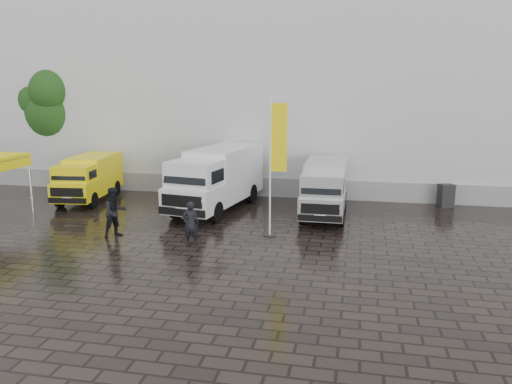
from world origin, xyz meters
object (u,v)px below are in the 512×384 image
person_front (191,223)px  person_tent (115,212)px  flagpole (275,160)px  wheelie_bin (446,196)px  van_yellow (89,179)px  van_silver (325,189)px  van_white (216,180)px

person_front → person_tent: size_ratio=0.84×
person_front → flagpole: bearing=-164.9°
wheelie_bin → person_tent: (-13.25, -7.65, 0.41)m
van_yellow → person_tent: bearing=-58.4°
van_yellow → person_front: bearing=-44.4°
van_yellow → wheelie_bin: size_ratio=4.31×
van_yellow → van_silver: (11.87, -0.45, 0.07)m
van_white → van_silver: 5.04m
wheelie_bin → flagpole: bearing=-154.3°
wheelie_bin → person_front: person_front is taller
van_yellow → van_white: van_white is taller
van_yellow → van_white: 6.86m
van_silver → person_front: (-4.47, -5.38, -0.36)m
wheelie_bin → person_front: (-10.07, -8.04, 0.26)m
van_yellow → person_tent: van_yellow is taller
wheelie_bin → person_front: 12.89m
van_silver → wheelie_bin: bearing=25.4°
flagpole → person_front: 3.93m
van_silver → flagpole: size_ratio=1.02×
van_silver → flagpole: (-1.67, -3.70, 1.81)m
van_white → flagpole: (3.37, -3.65, 1.57)m
person_front → person_tent: 3.21m
person_front → van_white: bearing=-99.9°
flagpole → person_tent: (-5.98, -1.29, -2.02)m
person_front → wheelie_bin: bearing=-157.3°
flagpole → person_front: size_ratio=3.26×
van_silver → person_front: 7.01m
van_white → van_silver: (5.03, 0.05, -0.24)m
person_front → van_yellow: bearing=-54.1°
flagpole → van_yellow: bearing=157.9°
van_yellow → van_silver: 11.87m
van_white → wheelie_bin: van_white is taller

